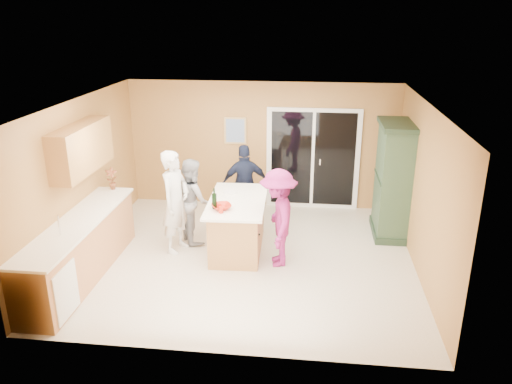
# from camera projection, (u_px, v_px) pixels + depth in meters

# --- Properties ---
(floor) EXTENTS (5.50, 5.50, 0.00)m
(floor) POSITION_uv_depth(u_px,v_px,m) (246.00, 258.00, 8.38)
(floor) COLOR beige
(floor) RESTS_ON ground
(ceiling) EXTENTS (5.50, 5.00, 0.10)m
(ceiling) POSITION_uv_depth(u_px,v_px,m) (245.00, 103.00, 7.49)
(ceiling) COLOR white
(ceiling) RESTS_ON wall_back
(wall_back) EXTENTS (5.50, 0.10, 2.60)m
(wall_back) POSITION_uv_depth(u_px,v_px,m) (262.00, 145.00, 10.27)
(wall_back) COLOR tan
(wall_back) RESTS_ON ground
(wall_front) EXTENTS (5.50, 0.10, 2.60)m
(wall_front) POSITION_uv_depth(u_px,v_px,m) (216.00, 258.00, 5.60)
(wall_front) COLOR tan
(wall_front) RESTS_ON ground
(wall_left) EXTENTS (0.10, 5.00, 2.60)m
(wall_left) POSITION_uv_depth(u_px,v_px,m) (81.00, 179.00, 8.23)
(wall_left) COLOR tan
(wall_left) RESTS_ON ground
(wall_right) EXTENTS (0.10, 5.00, 2.60)m
(wall_right) POSITION_uv_depth(u_px,v_px,m) (424.00, 192.00, 7.64)
(wall_right) COLOR tan
(wall_right) RESTS_ON ground
(left_cabinet_run) EXTENTS (0.65, 3.05, 1.24)m
(left_cabinet_run) POSITION_uv_depth(u_px,v_px,m) (76.00, 254.00, 7.50)
(left_cabinet_run) COLOR #C07C4A
(left_cabinet_run) RESTS_ON floor
(upper_cabinets) EXTENTS (0.35, 1.60, 0.75)m
(upper_cabinets) POSITION_uv_depth(u_px,v_px,m) (82.00, 148.00, 7.83)
(upper_cabinets) COLOR #C07C4A
(upper_cabinets) RESTS_ON wall_left
(sliding_door) EXTENTS (1.90, 0.07, 2.10)m
(sliding_door) POSITION_uv_depth(u_px,v_px,m) (313.00, 159.00, 10.21)
(sliding_door) COLOR white
(sliding_door) RESTS_ON floor
(framed_picture) EXTENTS (0.46, 0.04, 0.56)m
(framed_picture) POSITION_uv_depth(u_px,v_px,m) (235.00, 131.00, 10.20)
(framed_picture) COLOR tan
(framed_picture) RESTS_ON wall_back
(kitchen_island) EXTENTS (1.01, 1.78, 0.92)m
(kitchen_island) POSITION_uv_depth(u_px,v_px,m) (238.00, 227.00, 8.54)
(kitchen_island) COLOR #C07C4A
(kitchen_island) RESTS_ON floor
(green_hutch) EXTENTS (0.60, 1.14, 2.10)m
(green_hutch) POSITION_uv_depth(u_px,v_px,m) (393.00, 181.00, 8.97)
(green_hutch) COLOR #203523
(green_hutch) RESTS_ON floor
(woman_white) EXTENTS (0.59, 0.74, 1.77)m
(woman_white) POSITION_uv_depth(u_px,v_px,m) (175.00, 202.00, 8.37)
(woman_white) COLOR white
(woman_white) RESTS_ON floor
(woman_grey) EXTENTS (0.87, 0.93, 1.52)m
(woman_grey) POSITION_uv_depth(u_px,v_px,m) (192.00, 200.00, 8.80)
(woman_grey) COLOR #9A9A9C
(woman_grey) RESTS_ON floor
(woman_navy) EXTENTS (0.98, 0.60, 1.55)m
(woman_navy) POSITION_uv_depth(u_px,v_px,m) (245.00, 184.00, 9.57)
(woman_navy) COLOR #192138
(woman_navy) RESTS_ON floor
(woman_magenta) EXTENTS (0.74, 1.11, 1.60)m
(woman_magenta) POSITION_uv_depth(u_px,v_px,m) (278.00, 218.00, 7.94)
(woman_magenta) COLOR #962072
(woman_magenta) RESTS_ON floor
(serving_bowl) EXTENTS (0.42, 0.42, 0.08)m
(serving_bowl) POSITION_uv_depth(u_px,v_px,m) (221.00, 207.00, 7.99)
(serving_bowl) COLOR red
(serving_bowl) RESTS_ON kitchen_island
(tulip_vase) EXTENTS (0.23, 0.18, 0.40)m
(tulip_vase) POSITION_uv_depth(u_px,v_px,m) (112.00, 179.00, 8.74)
(tulip_vase) COLOR red
(tulip_vase) RESTS_ON left_cabinet_run
(tumbler_near) EXTENTS (0.09, 0.09, 0.10)m
(tumbler_near) POSITION_uv_depth(u_px,v_px,m) (219.00, 206.00, 7.97)
(tumbler_near) COLOR red
(tumbler_near) RESTS_ON kitchen_island
(tumbler_far) EXTENTS (0.08, 0.08, 0.11)m
(tumbler_far) POSITION_uv_depth(u_px,v_px,m) (221.00, 210.00, 7.82)
(tumbler_far) COLOR red
(tumbler_far) RESTS_ON kitchen_island
(wine_bottle) EXTENTS (0.08, 0.08, 0.34)m
(wine_bottle) POSITION_uv_depth(u_px,v_px,m) (214.00, 201.00, 7.98)
(wine_bottle) COLOR black
(wine_bottle) RESTS_ON kitchen_island
(white_plate) EXTENTS (0.26, 0.26, 0.02)m
(white_plate) POSITION_uv_depth(u_px,v_px,m) (230.00, 192.00, 8.72)
(white_plate) COLOR white
(white_plate) RESTS_ON kitchen_island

